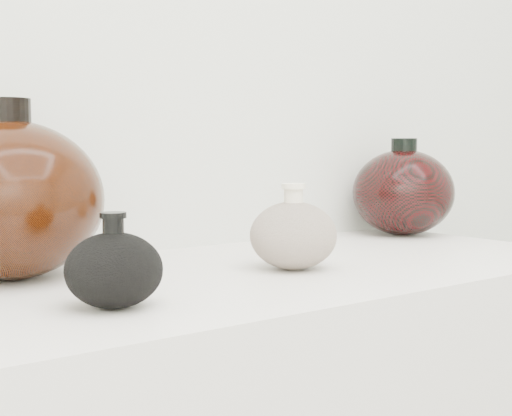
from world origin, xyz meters
TOP-DOWN VIEW (x-y plane):
  - black_gourd_vase at (-0.23, 0.84)m, footprint 0.12×0.12m
  - cream_gourd_vase at (0.09, 0.92)m, footprint 0.16×0.16m
  - left_round_pot at (-0.27, 1.09)m, footprint 0.31×0.31m
  - right_round_pot at (0.52, 1.09)m, footprint 0.26×0.26m

SIDE VIEW (x-z plane):
  - black_gourd_vase at x=-0.23m, z-range 0.89..1.00m
  - cream_gourd_vase at x=0.09m, z-range 0.89..1.01m
  - right_round_pot at x=0.52m, z-range 0.89..1.08m
  - left_round_pot at x=-0.27m, z-range 0.89..1.13m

